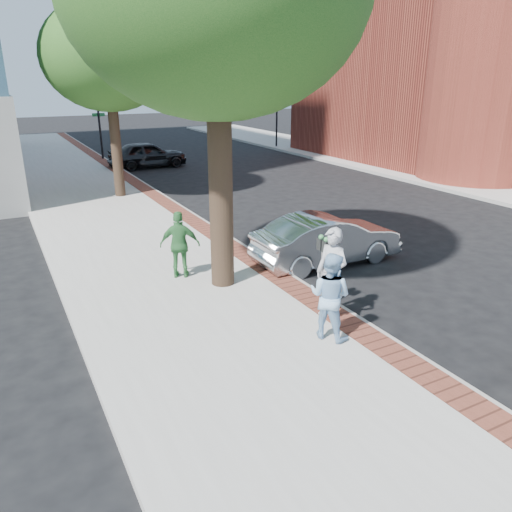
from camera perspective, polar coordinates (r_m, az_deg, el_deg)
ground at (r=10.29m, az=3.71°, el=-6.87°), size 120.00×120.00×0.00m
sidewalk at (r=16.78m, az=-15.28°, el=3.41°), size 5.00×60.00×0.15m
brick_strip at (r=17.34m, az=-8.23°, el=4.71°), size 0.60×60.00×0.01m
curb at (r=17.47m, az=-7.13°, el=4.60°), size 0.10×60.00×0.15m
sidewalk_far at (r=25.41m, az=22.71°, el=8.01°), size 5.00×60.00×0.15m
church at (r=33.38m, az=25.05°, el=22.67°), size 19.00×16.00×20.40m
signal_near at (r=30.44m, az=-17.49°, el=14.49°), size 0.70×0.15×3.80m
signal_far at (r=34.58m, az=2.39°, el=15.88°), size 0.70×0.15×3.80m
tree_far at (r=20.29m, az=-16.59°, el=20.99°), size 4.80×4.80×7.14m
parking_meter at (r=10.18m, az=7.66°, el=0.06°), size 0.12×0.32×1.47m
person_gray at (r=9.67m, az=8.63°, el=-2.01°), size 0.61×0.76×1.81m
person_officer at (r=8.96m, az=8.44°, el=-4.53°), size 0.91×0.98×1.61m
person_green at (r=11.70m, az=-8.69°, el=1.28°), size 1.00×0.74×1.58m
sedan_silver at (r=13.02m, az=8.12°, el=1.88°), size 3.95×1.38×1.30m
bg_car at (r=27.76m, az=-12.30°, el=11.26°), size 4.11×1.72×1.39m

